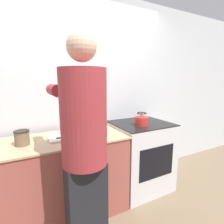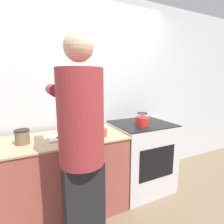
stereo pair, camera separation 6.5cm
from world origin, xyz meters
The scene contains 10 objects.
ground_plane centered at (0.00, 0.00, 0.00)m, with size 12.00×12.00×0.00m, color #7A664C.
wall_back centered at (0.00, 0.74, 1.30)m, with size 8.00×0.05×2.60m.
counter centered at (-0.38, 0.31, 0.44)m, with size 1.44×0.64×0.88m.
oven centered at (0.72, 0.33, 0.46)m, with size 0.74×0.67×0.92m.
person centered at (-0.28, -0.28, 0.99)m, with size 0.39×0.62×1.82m.
cutting_board centered at (-0.29, 0.30, 0.89)m, with size 0.36×0.22×0.02m.
knife centered at (-0.28, 0.27, 0.91)m, with size 0.24×0.05×0.01m.
kettle centered at (0.65, 0.23, 0.99)m, with size 0.17×0.17×0.16m.
bowl_prep centered at (0.07, 0.18, 0.93)m, with size 0.12×0.12×0.08m.
canister_jar centered at (-0.70, 0.28, 0.96)m, with size 0.14×0.14×0.14m.
Camera 2 is at (-0.62, -1.52, 1.49)m, focal length 28.00 mm.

